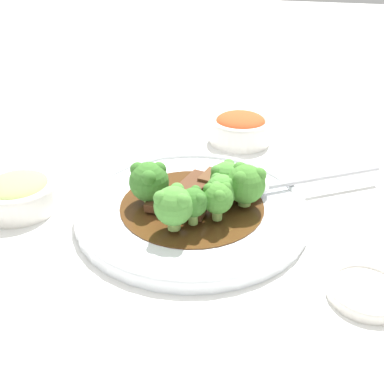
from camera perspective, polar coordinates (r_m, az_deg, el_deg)
ground_plane at (r=0.58m, az=0.00°, el=-2.91°), size 4.00×4.00×0.00m
main_plate at (r=0.57m, az=0.00°, el=-2.07°), size 0.29×0.29×0.02m
beef_strip_0 at (r=0.55m, az=-2.08°, el=-1.99°), size 0.03×0.07×0.01m
beef_strip_1 at (r=0.60m, az=3.91°, el=1.42°), size 0.05×0.06×0.01m
beef_strip_2 at (r=0.60m, az=0.39°, el=1.00°), size 0.07×0.05×0.01m
broccoli_floret_0 at (r=0.51m, az=0.16°, el=-1.30°), size 0.03×0.03×0.05m
broccoli_floret_1 at (r=0.54m, az=3.75°, el=0.22°), size 0.04×0.04×0.04m
broccoli_floret_2 at (r=0.56m, az=-5.48°, el=1.43°), size 0.05×0.05×0.05m
broccoli_floret_3 at (r=0.50m, az=-2.35°, el=-1.68°), size 0.05×0.05×0.05m
broccoli_floret_4 at (r=0.55m, az=6.84°, el=1.12°), size 0.05×0.05×0.05m
broccoli_floret_5 at (r=0.52m, az=3.29°, el=-0.78°), size 0.04×0.04×0.05m
broccoli_floret_6 at (r=0.57m, az=4.40°, el=1.91°), size 0.04×0.04×0.05m
serving_spoon at (r=0.59m, az=8.73°, el=0.70°), size 0.15×0.21×0.01m
side_bowl_kimchi at (r=0.77m, az=6.14°, el=8.12°), size 0.10×0.10×0.05m
side_bowl_appetizer at (r=0.62m, az=-21.23°, el=-0.13°), size 0.10×0.10×0.04m
sauce_dish at (r=0.49m, az=21.26°, el=-11.68°), size 0.08×0.08×0.01m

